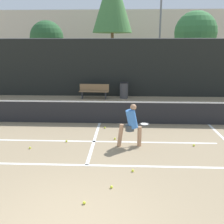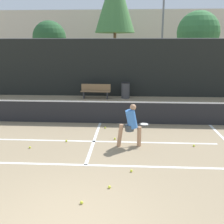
{
  "view_description": "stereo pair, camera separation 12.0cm",
  "coord_description": "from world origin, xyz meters",
  "px_view_note": "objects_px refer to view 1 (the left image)",
  "views": [
    {
      "loc": [
        0.98,
        -3.91,
        3.23
      ],
      "look_at": [
        0.6,
        4.77,
        0.95
      ],
      "focal_mm": 42.0,
      "sensor_mm": 36.0,
      "label": 1
    },
    {
      "loc": [
        1.1,
        -3.9,
        3.23
      ],
      "look_at": [
        0.6,
        4.77,
        0.95
      ],
      "focal_mm": 42.0,
      "sensor_mm": 36.0,
      "label": 2
    }
  ],
  "objects_px": {
    "courtside_bench": "(94,91)",
    "trash_bin": "(124,90)",
    "player_practicing": "(131,124)",
    "parked_car": "(170,80)"
  },
  "relations": [
    {
      "from": "player_practicing",
      "to": "courtside_bench",
      "type": "bearing_deg",
      "value": 99.96
    },
    {
      "from": "courtside_bench",
      "to": "trash_bin",
      "type": "relative_size",
      "value": 1.87
    },
    {
      "from": "trash_bin",
      "to": "parked_car",
      "type": "height_order",
      "value": "parked_car"
    },
    {
      "from": "parked_car",
      "to": "player_practicing",
      "type": "bearing_deg",
      "value": -105.49
    },
    {
      "from": "parked_car",
      "to": "courtside_bench",
      "type": "bearing_deg",
      "value": -141.82
    },
    {
      "from": "player_practicing",
      "to": "trash_bin",
      "type": "bearing_deg",
      "value": 86.58
    },
    {
      "from": "trash_bin",
      "to": "player_practicing",
      "type": "bearing_deg",
      "value": -88.23
    },
    {
      "from": "player_practicing",
      "to": "parked_car",
      "type": "xyz_separation_m",
      "value": [
        3.22,
        11.64,
        -0.13
      ]
    },
    {
      "from": "courtside_bench",
      "to": "player_practicing",
      "type": "bearing_deg",
      "value": -71.97
    },
    {
      "from": "player_practicing",
      "to": "trash_bin",
      "type": "relative_size",
      "value": 1.46
    }
  ]
}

